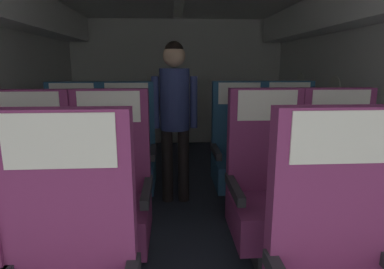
% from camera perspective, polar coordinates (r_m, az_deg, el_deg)
% --- Properties ---
extents(ground, '(3.76, 6.10, 0.02)m').
position_cam_1_polar(ground, '(2.88, -1.14, -15.42)').
color(ground, '#2D3342').
extents(fuselage_shell, '(3.64, 5.75, 2.13)m').
position_cam_1_polar(fuselage_shell, '(2.82, -1.51, 16.51)').
color(fuselage_shell, silver).
rests_on(fuselage_shell, ground).
extents(seat_b_left_window, '(0.52, 0.52, 1.19)m').
position_cam_1_polar(seat_b_left_window, '(2.27, -27.11, -10.67)').
color(seat_b_left_window, '#38383D').
rests_on(seat_b_left_window, ground).
extents(seat_b_left_aisle, '(0.52, 0.52, 1.19)m').
position_cam_1_polar(seat_b_left_aisle, '(2.14, -14.39, -11.03)').
color(seat_b_left_aisle, '#38383D').
rests_on(seat_b_left_aisle, ground).
extents(seat_b_right_aisle, '(0.52, 0.52, 1.19)m').
position_cam_1_polar(seat_b_right_aisle, '(2.38, 25.08, -9.40)').
color(seat_b_right_aisle, '#38383D').
rests_on(seat_b_right_aisle, ground).
extents(seat_b_right_window, '(0.52, 0.52, 1.19)m').
position_cam_1_polar(seat_b_right_window, '(2.20, 13.44, -10.36)').
color(seat_b_right_window, '#38383D').
rests_on(seat_b_right_window, ground).
extents(seat_c_left_window, '(0.52, 0.52, 1.19)m').
position_cam_1_polar(seat_c_left_window, '(3.10, -20.54, -4.06)').
color(seat_c_left_window, '#38383D').
rests_on(seat_c_left_window, ground).
extents(seat_c_left_aisle, '(0.52, 0.52, 1.19)m').
position_cam_1_polar(seat_c_left_aisle, '(3.00, -11.48, -4.07)').
color(seat_c_left_aisle, '#38383D').
rests_on(seat_c_left_aisle, ground).
extents(seat_c_right_aisle, '(0.52, 0.52, 1.19)m').
position_cam_1_polar(seat_c_right_aisle, '(3.16, 17.12, -3.50)').
color(seat_c_right_aisle, '#38383D').
rests_on(seat_c_right_aisle, ground).
extents(seat_c_right_window, '(0.52, 0.52, 1.19)m').
position_cam_1_polar(seat_c_right_window, '(3.02, 8.57, -3.82)').
color(seat_c_right_window, '#38383D').
rests_on(seat_c_right_window, ground).
extents(flight_attendant, '(0.43, 0.28, 1.55)m').
position_cam_1_polar(flight_attendant, '(3.00, -3.14, 5.02)').
color(flight_attendant, black).
rests_on(flight_attendant, ground).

